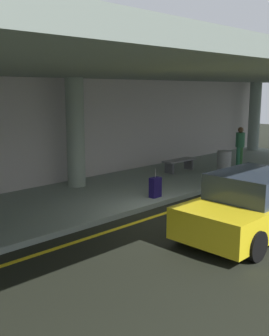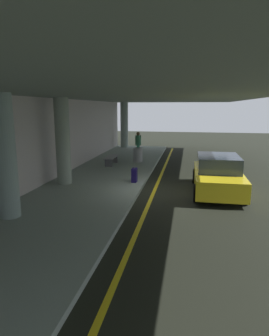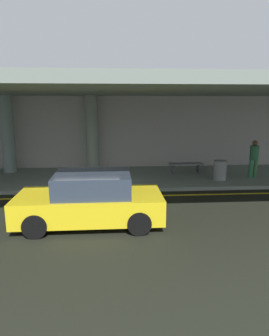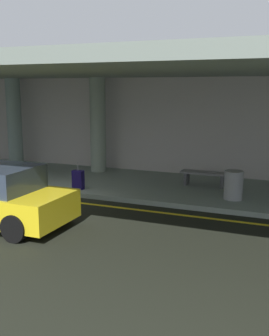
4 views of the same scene
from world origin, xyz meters
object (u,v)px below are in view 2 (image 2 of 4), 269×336
at_px(traveler_with_luggage, 138,143).
at_px(bench_metal, 111,159).
at_px(support_column_right_mid, 124,125).
at_px(car_yellow_taxi, 218,175).
at_px(trash_bin_steel, 138,155).
at_px(support_column_left_mid, 5,157).
at_px(support_column_center, 63,142).
at_px(suitcase_upright_primary, 134,175).

xyz_separation_m(traveler_with_luggage, bench_metal, (-2.79, 1.08, -0.61)).
xyz_separation_m(support_column_right_mid, car_yellow_taxi, (-11.65, -6.44, -1.26)).
height_order(support_column_right_mid, trash_bin_steel, support_column_right_mid).
bearing_deg(car_yellow_taxi, traveler_with_luggage, 32.56).
bearing_deg(trash_bin_steel, car_yellow_taxi, -141.67).
bearing_deg(traveler_with_luggage, bench_metal, -87.38).
distance_m(support_column_left_mid, car_yellow_taxi, 7.87).
xyz_separation_m(support_column_left_mid, support_column_center, (4.00, 0.00, 0.00)).
bearing_deg(bench_metal, suitcase_upright_primary, -151.12).
height_order(car_yellow_taxi, trash_bin_steel, car_yellow_taxi).
height_order(support_column_center, car_yellow_taxi, support_column_center).
bearing_deg(suitcase_upright_primary, car_yellow_taxi, -103.45).
relative_size(support_column_right_mid, suitcase_upright_primary, 4.06).
relative_size(support_column_left_mid, support_column_right_mid, 1.00).
height_order(support_column_left_mid, trash_bin_steel, support_column_left_mid).
relative_size(support_column_right_mid, trash_bin_steel, 4.29).
distance_m(support_column_center, car_yellow_taxi, 6.57).
xyz_separation_m(traveler_with_luggage, trash_bin_steel, (-1.61, -0.27, -0.54)).
bearing_deg(bench_metal, trash_bin_steel, -48.79).
height_order(car_yellow_taxi, suitcase_upright_primary, car_yellow_taxi).
xyz_separation_m(support_column_left_mid, support_column_right_mid, (16.00, 0.00, 0.00)).
distance_m(support_column_left_mid, traveler_with_luggage, 11.47).
height_order(support_column_left_mid, suitcase_upright_primary, support_column_left_mid).
bearing_deg(suitcase_upright_primary, traveler_with_luggage, 1.96).
bearing_deg(bench_metal, car_yellow_taxi, -126.65).
xyz_separation_m(support_column_center, bench_metal, (4.47, -0.90, -1.47)).
relative_size(support_column_left_mid, traveler_with_luggage, 2.17).
relative_size(suitcase_upright_primary, trash_bin_steel, 1.06).
relative_size(support_column_center, trash_bin_steel, 4.29).
distance_m(support_column_center, trash_bin_steel, 6.24).
bearing_deg(support_column_left_mid, support_column_right_mid, 0.00).
height_order(support_column_right_mid, car_yellow_taxi, support_column_right_mid).
distance_m(support_column_center, traveler_with_luggage, 7.58).
distance_m(support_column_right_mid, suitcase_upright_primary, 11.70).
bearing_deg(car_yellow_taxi, support_column_left_mid, 123.76).
height_order(support_column_right_mid, suitcase_upright_primary, support_column_right_mid).
relative_size(support_column_left_mid, suitcase_upright_primary, 4.06).
bearing_deg(bench_metal, support_column_center, 168.62).
relative_size(support_column_center, support_column_right_mid, 1.00).
xyz_separation_m(traveler_with_luggage, suitcase_upright_primary, (-6.49, -0.96, -0.65)).
bearing_deg(bench_metal, support_column_left_mid, 173.94).
xyz_separation_m(support_column_right_mid, bench_metal, (-7.53, -0.90, -1.47)).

